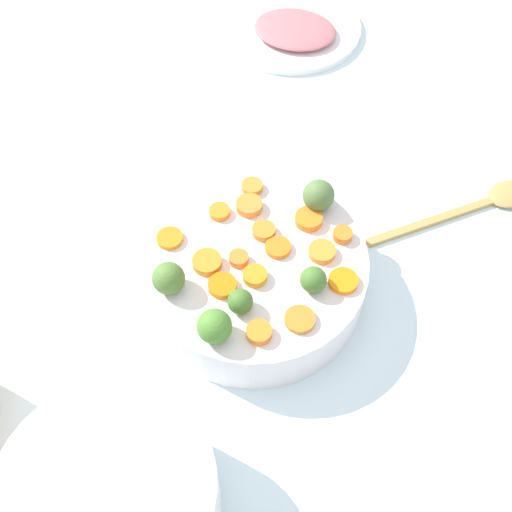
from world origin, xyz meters
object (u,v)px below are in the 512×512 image
at_px(serving_bowl_carrots, 256,276).
at_px(casserole_dish, 112,500).
at_px(wooden_spoon, 485,203).
at_px(ham_plate, 290,27).

distance_m(serving_bowl_carrots, casserole_dish, 0.33).
xyz_separation_m(serving_bowl_carrots, casserole_dish, (-0.11, 0.31, 0.02)).
xyz_separation_m(wooden_spoon, ham_plate, (0.50, -0.09, 0.00)).
height_order(serving_bowl_carrots, casserole_dish, casserole_dish).
bearing_deg(serving_bowl_carrots, wooden_spoon, -109.15).
bearing_deg(wooden_spoon, ham_plate, -9.59).
bearing_deg(ham_plate, casserole_dish, 123.16).
height_order(wooden_spoon, casserole_dish, casserole_dish).
bearing_deg(casserole_dish, wooden_spoon, -91.23).
bearing_deg(wooden_spoon, casserole_dish, 88.77).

